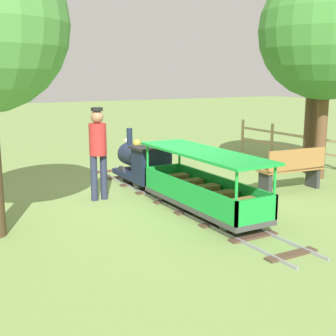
% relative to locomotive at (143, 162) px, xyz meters
% --- Properties ---
extents(ground_plane, '(60.00, 60.00, 0.00)m').
position_rel_locomotive_xyz_m(ground_plane, '(0.00, -0.89, -0.48)').
color(ground_plane, '#75934C').
extents(track, '(0.75, 6.40, 0.04)m').
position_rel_locomotive_xyz_m(track, '(0.00, -1.21, -0.47)').
color(track, gray).
rests_on(track, ground_plane).
extents(locomotive, '(0.71, 1.45, 1.06)m').
position_rel_locomotive_xyz_m(locomotive, '(0.00, 0.00, 0.00)').
color(locomotive, '#192338').
rests_on(locomotive, ground_plane).
extents(passenger_car, '(0.81, 2.70, 0.97)m').
position_rel_locomotive_xyz_m(passenger_car, '(0.00, -2.11, -0.06)').
color(passenger_car, '#3F3F3F').
rests_on(passenger_car, ground_plane).
extents(conductor_person, '(0.30, 0.30, 1.62)m').
position_rel_locomotive_xyz_m(conductor_person, '(-1.10, -0.50, 0.47)').
color(conductor_person, '#282D47').
rests_on(conductor_person, ground_plane).
extents(park_bench, '(1.33, 0.50, 0.82)m').
position_rel_locomotive_xyz_m(park_bench, '(2.30, -1.69, -0.07)').
color(park_bench, olive).
rests_on(park_bench, ground_plane).
extents(oak_tree_far, '(2.78, 2.78, 4.43)m').
position_rel_locomotive_xyz_m(oak_tree_far, '(3.60, -1.18, 2.55)').
color(oak_tree_far, brown).
rests_on(oak_tree_far, ground_plane).
extents(oak_tree_distant, '(1.64, 1.64, 3.56)m').
position_rel_locomotive_xyz_m(oak_tree_distant, '(3.88, -0.61, 2.20)').
color(oak_tree_distant, '#4C3823').
rests_on(oak_tree_distant, ground_plane).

